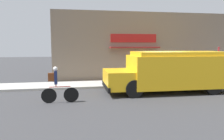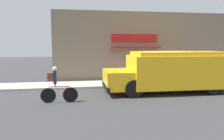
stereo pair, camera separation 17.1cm
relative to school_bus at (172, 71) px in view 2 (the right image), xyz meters
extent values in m
plane|color=#38383A|center=(-0.08, 1.47, -1.15)|extent=(70.00, 70.00, 0.00)
cube|color=#ADAAA3|center=(-0.08, 2.51, -1.08)|extent=(28.00, 2.09, 0.14)
cube|color=#756656|center=(-0.08, 3.96, 1.25)|extent=(13.11, 0.18, 4.81)
cube|color=maroon|center=(-1.08, 3.85, 1.83)|extent=(3.26, 0.05, 0.57)
cube|color=maroon|center=(-1.08, 3.56, 1.20)|extent=(3.42, 0.62, 0.10)
cube|color=yellow|center=(0.37, -0.01, -0.01)|extent=(5.37, 2.46, 1.66)
cube|color=yellow|center=(-2.97, 0.05, -0.39)|extent=(1.40, 2.20, 0.91)
cube|color=yellow|center=(0.37, -0.01, 0.92)|extent=(4.94, 2.26, 0.20)
cube|color=black|center=(-3.61, 0.06, -0.75)|extent=(0.16, 2.32, 0.24)
cube|color=red|center=(-1.07, 1.45, 0.07)|extent=(0.03, 0.44, 0.44)
cylinder|color=black|center=(-2.36, 1.06, -0.71)|extent=(0.88, 0.28, 0.87)
cylinder|color=black|center=(-2.40, -0.98, -0.71)|extent=(0.88, 0.28, 0.87)
cylinder|color=black|center=(1.78, 0.99, -0.71)|extent=(0.88, 0.28, 0.87)
cylinder|color=black|center=(1.74, -1.05, -0.71)|extent=(0.88, 0.28, 0.87)
cylinder|color=black|center=(-5.37, -1.25, -0.82)|extent=(0.66, 0.04, 0.66)
cylinder|color=black|center=(-6.32, -1.25, -0.82)|extent=(0.66, 0.04, 0.66)
cylinder|color=red|center=(-5.85, -1.25, -0.44)|extent=(0.91, 0.04, 0.04)
cylinder|color=red|center=(-6.01, -1.25, -0.38)|extent=(0.04, 0.04, 0.12)
cube|color=navy|center=(-6.01, -1.25, -0.03)|extent=(0.12, 0.20, 0.58)
sphere|color=white|center=(-6.01, -1.25, 0.36)|extent=(0.19, 0.19, 0.19)
cube|color=brown|center=(-6.20, -1.25, 0.00)|extent=(0.26, 0.14, 0.36)
cylinder|color=slate|center=(4.06, 1.88, 0.14)|extent=(0.07, 0.07, 2.31)
cube|color=red|center=(4.06, 1.83, 0.94)|extent=(0.45, 0.45, 0.60)
cylinder|color=#2D5138|center=(3.41, 3.19, -0.65)|extent=(0.52, 0.52, 0.73)
cylinder|color=black|center=(3.41, 3.19, -0.27)|extent=(0.53, 0.53, 0.04)
camera|label=1|loc=(-5.28, -10.88, 1.39)|focal=35.00mm
camera|label=2|loc=(-5.11, -10.91, 1.39)|focal=35.00mm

